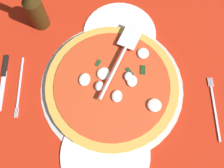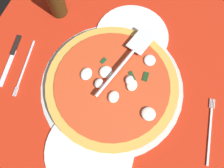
# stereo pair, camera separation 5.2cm
# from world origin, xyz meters

# --- Properties ---
(ground_plane) EXTENTS (0.94, 0.94, 0.01)m
(ground_plane) POSITION_xyz_m (0.00, 0.00, -0.00)
(ground_plane) COLOR #B62410
(pizza_pan) EXTENTS (0.45, 0.45, 0.01)m
(pizza_pan) POSITION_xyz_m (0.01, -0.00, 0.00)
(pizza_pan) COLOR #B1B7B8
(pizza_pan) RESTS_ON ground_plane
(dinner_plate_left) EXTENTS (0.26, 0.26, 0.01)m
(dinner_plate_left) POSITION_xyz_m (-0.20, -0.01, 0.01)
(dinner_plate_left) COLOR white
(dinner_plate_left) RESTS_ON ground_plane
(dinner_plate_right) EXTENTS (0.25, 0.25, 0.01)m
(dinner_plate_right) POSITION_xyz_m (0.21, -0.00, 0.01)
(dinner_plate_right) COLOR white
(dinner_plate_right) RESTS_ON ground_plane
(pizza) EXTENTS (0.42, 0.42, 0.03)m
(pizza) POSITION_xyz_m (0.01, -0.00, 0.02)
(pizza) COLOR gold
(pizza) RESTS_ON pizza_pan
(pizza_server) EXTENTS (0.28, 0.12, 0.01)m
(pizza_server) POSITION_xyz_m (0.10, -0.02, 0.04)
(pizza_server) COLOR silver
(pizza_server) RESTS_ON pizza
(place_setting_far) EXTENTS (0.20, 0.15, 0.01)m
(place_setting_far) POSITION_xyz_m (-0.02, 0.32, 0.00)
(place_setting_far) COLOR silver
(place_setting_far) RESTS_ON ground_plane
(beer_bottle) EXTENTS (0.06, 0.06, 0.24)m
(beer_bottle) POSITION_xyz_m (0.21, 0.28, 0.09)
(beer_bottle) COLOR #34250E
(beer_bottle) RESTS_ON ground_plane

